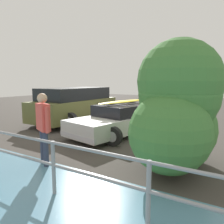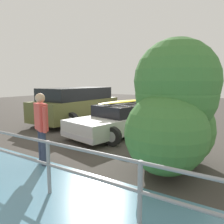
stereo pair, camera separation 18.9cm
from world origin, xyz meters
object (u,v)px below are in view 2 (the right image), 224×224
Objects in this scene: sedan_car at (121,120)px; person_bystander at (41,122)px; bush_near_left at (172,110)px; suv_car at (77,104)px.

person_bystander reaches higher than sedan_car.
sedan_car is at bearing -41.20° from bush_near_left.
suv_car reaches higher than sedan_car.
sedan_car is 3.75m from bush_near_left.
bush_near_left reaches higher than suv_car.
sedan_car is at bearing -90.99° from person_bystander.
sedan_car is 1.48× the size of bush_near_left.
sedan_car is 0.93× the size of suv_car.
sedan_car is 2.57× the size of person_bystander.
sedan_car is 3.82m from person_bystander.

